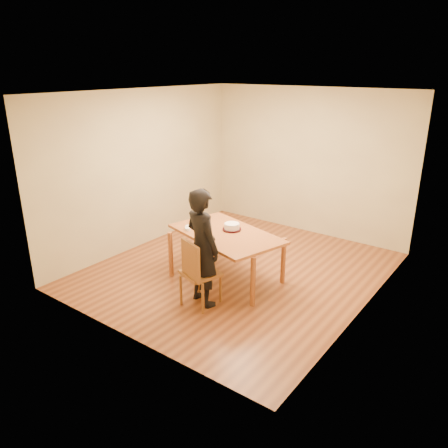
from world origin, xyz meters
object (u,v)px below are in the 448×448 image
Objects in this scene: dining_table at (226,234)px; cake at (232,226)px; cake_plate at (232,229)px; dining_chair at (201,273)px; person at (202,248)px.

cake reaches higher than dining_table.
cake_plate reaches higher than dining_table.
dining_table is 7.26× the size of cake.
dining_chair is at bearing -80.87° from cake_plate.
cake is at bearing -65.10° from person.
person is at bearing -80.41° from cake_plate.
dining_chair is 0.28× the size of person.
person reaches higher than dining_table.
dining_table is at bearing -91.17° from cake.
cake is at bearing 0.00° from cake_plate.
dining_table is 0.84m from dining_chair.
dining_table reaches higher than dining_chair.
person reaches higher than dining_chair.
person reaches higher than cake_plate.
person is at bearing 109.78° from dining_chair.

